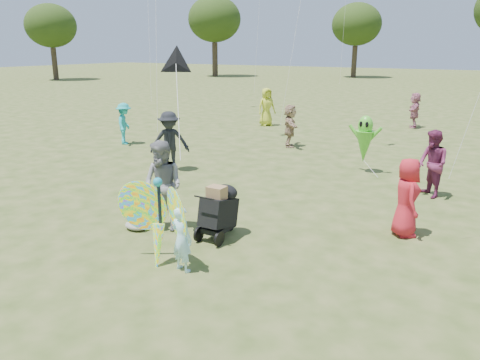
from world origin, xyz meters
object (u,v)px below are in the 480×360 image
(crowd_d, at_px, (290,126))
(child_girl, at_px, (182,239))
(butterfly_kite, at_px, (159,221))
(crowd_a, at_px, (407,197))
(jogging_stroller, at_px, (220,208))
(crowd_i, at_px, (124,124))
(crowd_b, at_px, (170,141))
(alien_kite, at_px, (364,141))
(adult_man, at_px, (163,186))
(crowd_e, at_px, (432,164))
(crowd_j, at_px, (415,110))
(crowd_g, at_px, (267,107))

(crowd_d, bearing_deg, child_girl, 166.97)
(butterfly_kite, bearing_deg, child_girl, -4.02)
(crowd_d, xyz_separation_m, butterfly_kite, (2.31, -10.31, -0.02))
(crowd_a, distance_m, jogging_stroller, 3.74)
(crowd_i, height_order, butterfly_kite, crowd_i)
(crowd_b, bearing_deg, butterfly_kite, -90.32)
(crowd_a, bearing_deg, alien_kite, -2.28)
(crowd_d, bearing_deg, crowd_a, -168.13)
(crowd_d, distance_m, jogging_stroller, 9.17)
(butterfly_kite, bearing_deg, adult_man, 126.95)
(child_girl, bearing_deg, butterfly_kite, 4.13)
(crowd_d, distance_m, butterfly_kite, 10.56)
(adult_man, relative_size, butterfly_kite, 1.07)
(jogging_stroller, bearing_deg, crowd_i, 144.19)
(crowd_d, bearing_deg, butterfly_kite, 164.27)
(jogging_stroller, xyz_separation_m, butterfly_kite, (-0.28, -1.51, 0.17))
(crowd_e, relative_size, butterfly_kite, 0.98)
(crowd_a, bearing_deg, crowd_d, 11.73)
(adult_man, distance_m, crowd_j, 16.17)
(crowd_g, distance_m, alien_kite, 9.12)
(crowd_i, distance_m, jogging_stroller, 10.23)
(jogging_stroller, xyz_separation_m, alien_kite, (0.96, 6.47, 0.36))
(alien_kite, bearing_deg, adult_man, -108.11)
(butterfly_kite, bearing_deg, crowd_e, 62.24)
(child_girl, xyz_separation_m, crowd_g, (-5.92, 14.28, 0.33))
(crowd_b, xyz_separation_m, crowd_j, (4.79, 12.21, -0.10))
(jogging_stroller, relative_size, alien_kite, 0.63)
(crowd_g, height_order, jogging_stroller, crowd_g)
(crowd_g, bearing_deg, crowd_a, -105.89)
(crowd_a, height_order, crowd_i, crowd_i)
(crowd_e, bearing_deg, crowd_i, -134.97)
(crowd_a, relative_size, crowd_j, 0.98)
(crowd_d, distance_m, crowd_i, 6.43)
(child_girl, relative_size, crowd_j, 0.70)
(crowd_j, bearing_deg, crowd_e, 3.24)
(child_girl, bearing_deg, crowd_g, -59.34)
(adult_man, xyz_separation_m, alien_kite, (2.19, 6.70, 0.03))
(crowd_d, height_order, crowd_i, crowd_i)
(crowd_j, height_order, butterfly_kite, crowd_j)
(alien_kite, bearing_deg, butterfly_kite, -98.78)
(butterfly_kite, relative_size, alien_kite, 1.01)
(crowd_d, bearing_deg, crowd_g, 9.73)
(crowd_d, relative_size, crowd_e, 0.94)
(crowd_e, bearing_deg, crowd_j, 153.05)
(crowd_b, bearing_deg, crowd_i, 113.17)
(crowd_i, bearing_deg, crowd_g, -54.14)
(crowd_a, height_order, butterfly_kite, crowd_a)
(crowd_g, relative_size, crowd_j, 1.10)
(adult_man, xyz_separation_m, crowd_a, (4.38, 2.26, -0.14))
(child_girl, distance_m, crowd_a, 4.60)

